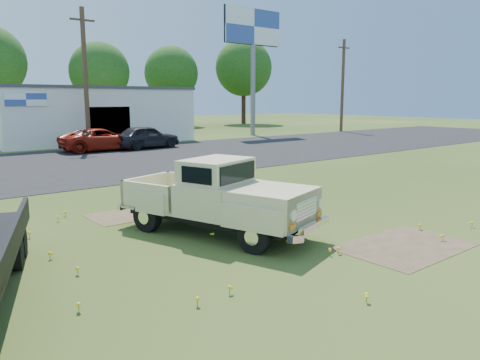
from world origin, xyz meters
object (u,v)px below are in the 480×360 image
billboard (253,38)px  vintage_pickup_truck (217,196)px  red_pickup (101,140)px  dark_sedan (146,137)px

billboard → vintage_pickup_truck: billboard is taller
billboard → red_pickup: size_ratio=2.19×
red_pickup → dark_sedan: 2.91m
vintage_pickup_truck → red_pickup: (5.15, 19.39, -0.22)m
billboard → dark_sedan: billboard is taller
billboard → dark_sedan: (-13.15, -4.67, -7.78)m
vintage_pickup_truck → red_pickup: 20.07m
red_pickup → billboard: bearing=-74.9°
vintage_pickup_truck → dark_sedan: 20.54m
vintage_pickup_truck → red_pickup: vintage_pickup_truck is taller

